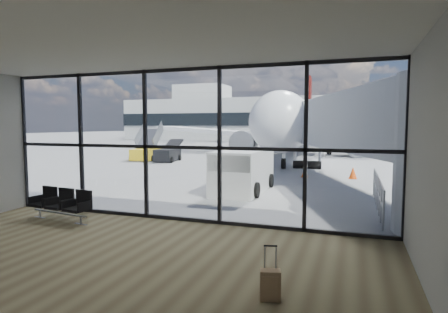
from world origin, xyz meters
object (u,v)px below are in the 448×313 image
Objects in this scene: suitcase at (270,285)px; mobile_stairs at (147,152)px; airliner at (301,124)px; service_van at (243,170)px; belt_loader at (168,154)px; seating_row at (62,203)px.

mobile_stairs is at bearing 110.78° from suitcase.
suitcase is at bearing -86.55° from airliner.
belt_loader is (-9.42, 11.11, -0.35)m from service_van.
suitcase is (6.99, -3.06, -0.26)m from seating_row.
belt_loader is (-8.70, -12.40, -2.41)m from airliner.
suitcase is at bearing -66.00° from mobile_stairs.
mobile_stairs reaches higher than seating_row.
mobile_stairs is at bearing -136.59° from airliner.
seating_row is 0.06× the size of airliner.
suitcase is at bearing -71.26° from service_van.
airliner reaches higher than seating_row.
seating_row is at bearing -120.02° from service_van.
belt_loader reaches higher than seating_row.
belt_loader is (-5.71, 17.59, 0.04)m from seating_row.
airliner reaches higher than belt_loader.
airliner is 23.61m from service_van.
seating_row reaches higher than suitcase.
service_van is at bearing 67.90° from seating_row.
airliner is at bearing 91.51° from service_van.
service_van is 1.06× the size of mobile_stairs.
belt_loader reaches higher than suitcase.
service_van is (0.72, -23.51, -2.06)m from airliner.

